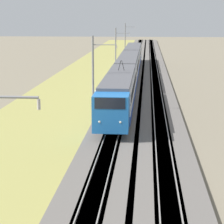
{
  "coord_description": "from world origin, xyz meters",
  "views": [
    {
      "loc": [
        -7.08,
        -2.76,
        9.91
      ],
      "look_at": [
        27.04,
        0.0,
        2.3
      ],
      "focal_mm": 70.0,
      "sensor_mm": 36.0,
      "label": 1
    }
  ],
  "objects_px": {
    "passenger_train": "(128,67)",
    "catenary_mast_far": "(116,50)",
    "catenary_mast_mid": "(94,74)",
    "catenary_mast_distant": "(125,39)"
  },
  "relations": [
    {
      "from": "passenger_train",
      "to": "catenary_mast_distant",
      "type": "relative_size",
      "value": 7.84
    },
    {
      "from": "passenger_train",
      "to": "catenary_mast_far",
      "type": "distance_m",
      "value": 11.98
    },
    {
      "from": "catenary_mast_mid",
      "to": "catenary_mast_distant",
      "type": "distance_m",
      "value": 63.47
    },
    {
      "from": "passenger_train",
      "to": "catenary_mast_mid",
      "type": "height_order",
      "value": "catenary_mast_mid"
    },
    {
      "from": "catenary_mast_distant",
      "to": "catenary_mast_far",
      "type": "bearing_deg",
      "value": -180.0
    },
    {
      "from": "catenary_mast_mid",
      "to": "catenary_mast_far",
      "type": "distance_m",
      "value": 31.74
    },
    {
      "from": "catenary_mast_mid",
      "to": "catenary_mast_distant",
      "type": "xyz_separation_m",
      "value": [
        63.47,
        0.0,
        0.06
      ]
    },
    {
      "from": "passenger_train",
      "to": "catenary_mast_mid",
      "type": "relative_size",
      "value": 7.97
    },
    {
      "from": "passenger_train",
      "to": "catenary_mast_far",
      "type": "height_order",
      "value": "catenary_mast_far"
    },
    {
      "from": "passenger_train",
      "to": "catenary_mast_mid",
      "type": "distance_m",
      "value": 20.41
    }
  ]
}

